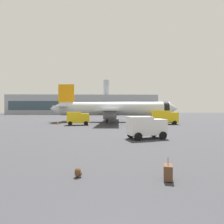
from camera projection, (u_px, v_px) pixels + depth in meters
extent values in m
cylinder|color=silver|center=(114.00, 109.00, 50.40)|extent=(30.18, 5.68, 3.80)
cone|color=silver|center=(173.00, 109.00, 49.80)|extent=(2.62, 3.75, 3.61)
cone|color=silver|center=(55.00, 109.00, 51.01)|extent=(3.41, 3.62, 3.42)
cylinder|color=black|center=(165.00, 109.00, 49.88)|extent=(1.64, 3.96, 3.88)
cube|color=silver|center=(112.00, 110.00, 58.44)|extent=(5.80, 16.27, 0.36)
cube|color=silver|center=(109.00, 110.00, 42.45)|extent=(5.80, 16.27, 0.36)
cylinder|color=gray|center=(112.00, 114.00, 55.95)|extent=(3.33, 2.40, 2.20)
cylinder|color=gray|center=(110.00, 115.00, 44.96)|extent=(3.33, 2.40, 2.20)
cube|color=orange|center=(66.00, 96.00, 50.85)|extent=(4.41, 0.64, 6.40)
cube|color=silver|center=(68.00, 107.00, 54.11)|extent=(2.97, 6.15, 0.24)
cube|color=silver|center=(61.00, 106.00, 47.71)|extent=(2.97, 6.15, 0.24)
cylinder|color=black|center=(158.00, 119.00, 49.99)|extent=(0.36, 0.36, 1.80)
cylinder|color=black|center=(108.00, 118.00, 52.91)|extent=(0.44, 0.44, 1.80)
cylinder|color=black|center=(107.00, 119.00, 48.11)|extent=(0.44, 0.44, 1.80)
cube|color=yellow|center=(85.00, 118.00, 40.41)|extent=(2.06, 2.47, 2.04)
cube|color=#1E232D|center=(88.00, 116.00, 40.55)|extent=(0.44, 1.96, 0.84)
cube|color=yellow|center=(74.00, 117.00, 39.90)|extent=(3.47, 2.74, 2.40)
cylinder|color=black|center=(85.00, 123.00, 41.57)|extent=(0.93, 0.38, 0.90)
cylinder|color=black|center=(86.00, 123.00, 39.32)|extent=(0.93, 0.38, 0.90)
cylinder|color=black|center=(70.00, 123.00, 40.86)|extent=(0.93, 0.38, 0.90)
cylinder|color=black|center=(70.00, 124.00, 38.62)|extent=(0.93, 0.38, 0.90)
cube|color=yellow|center=(174.00, 117.00, 42.29)|extent=(2.10, 2.68, 2.29)
cube|color=#1E232D|center=(177.00, 115.00, 42.17)|extent=(0.49, 2.14, 0.95)
cube|color=yellow|center=(161.00, 116.00, 42.78)|extent=(4.70, 3.18, 2.70)
cylinder|color=black|center=(173.00, 122.00, 43.55)|extent=(0.93, 0.39, 0.90)
cylinder|color=black|center=(175.00, 123.00, 41.09)|extent=(0.93, 0.39, 0.90)
cylinder|color=black|center=(155.00, 122.00, 44.24)|extent=(0.93, 0.39, 0.90)
cylinder|color=black|center=(156.00, 122.00, 41.77)|extent=(0.93, 0.39, 0.90)
cube|color=white|center=(156.00, 127.00, 21.60)|extent=(2.22, 2.39, 1.78)
cube|color=#1E232D|center=(162.00, 123.00, 21.81)|extent=(0.55, 1.76, 0.74)
cube|color=white|center=(140.00, 126.00, 20.96)|extent=(3.07, 2.62, 2.10)
cylinder|color=black|center=(154.00, 133.00, 22.68)|extent=(0.93, 0.45, 0.90)
cylinder|color=black|center=(163.00, 136.00, 20.67)|extent=(0.93, 0.45, 0.90)
cylinder|color=black|center=(131.00, 134.00, 21.79)|extent=(0.93, 0.45, 0.90)
cylinder|color=black|center=(138.00, 137.00, 19.78)|extent=(0.93, 0.45, 0.90)
cube|color=#F2590C|center=(155.00, 121.00, 52.49)|extent=(0.44, 0.44, 0.04)
cone|color=#F2590C|center=(155.00, 120.00, 52.48)|extent=(0.36, 0.36, 0.77)
cylinder|color=white|center=(155.00, 120.00, 52.48)|extent=(0.23, 0.23, 0.10)
cube|color=#F2590C|center=(58.00, 124.00, 41.80)|extent=(0.44, 0.44, 0.04)
cone|color=#F2590C|center=(58.00, 123.00, 41.80)|extent=(0.36, 0.36, 0.69)
cylinder|color=white|center=(58.00, 123.00, 41.80)|extent=(0.23, 0.23, 0.10)
cube|color=brown|center=(168.00, 172.00, 8.70)|extent=(0.56, 0.73, 0.70)
cylinder|color=black|center=(168.00, 161.00, 8.69)|extent=(0.02, 0.02, 0.36)
cylinder|color=black|center=(168.00, 178.00, 8.92)|extent=(0.09, 0.05, 0.08)
cylinder|color=black|center=(168.00, 181.00, 8.49)|extent=(0.09, 0.05, 0.08)
ellipsoid|color=brown|center=(78.00, 172.00, 9.13)|extent=(0.32, 0.40, 0.48)
ellipsoid|color=brown|center=(81.00, 174.00, 9.14)|extent=(0.12, 0.28, 0.24)
cube|color=#9EA3AD|center=(84.00, 105.00, 138.80)|extent=(107.74, 22.74, 14.09)
cube|color=#334756|center=(82.00, 106.00, 127.39)|extent=(102.36, 0.10, 6.34)
cylinder|color=#9EA3AD|center=(106.00, 88.00, 139.08)|extent=(4.40, 4.40, 12.00)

